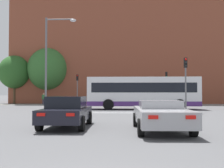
% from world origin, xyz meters
% --- Properties ---
extents(stop_line_strip, '(8.64, 0.30, 0.01)m').
position_xyz_m(stop_line_strip, '(0.00, 18.60, 0.00)').
color(stop_line_strip, silver).
rests_on(stop_line_strip, ground_plane).
extents(far_pavement, '(69.60, 2.50, 0.01)m').
position_xyz_m(far_pavement, '(0.00, 34.06, 0.01)').
color(far_pavement, gray).
rests_on(far_pavement, ground_plane).
extents(brick_civic_building, '(41.41, 13.04, 26.57)m').
position_xyz_m(brick_civic_building, '(3.22, 44.04, 10.35)').
color(brick_civic_building, brown).
rests_on(brick_civic_building, ground_plane).
extents(car_saloon_left, '(2.00, 4.40, 1.39)m').
position_xyz_m(car_saloon_left, '(-2.16, 9.17, 0.72)').
color(car_saloon_left, black).
rests_on(car_saloon_left, ground_plane).
extents(car_roadster_right, '(2.16, 4.98, 1.24)m').
position_xyz_m(car_roadster_right, '(1.92, 8.18, 0.65)').
color(car_roadster_right, '#9E9EA3').
rests_on(car_roadster_right, ground_plane).
extents(bus_crossing_lead, '(10.52, 2.68, 3.06)m').
position_xyz_m(bus_crossing_lead, '(2.12, 23.64, 1.64)').
color(bus_crossing_lead, silver).
rests_on(bus_crossing_lead, ground_plane).
extents(traffic_light_far_left, '(0.26, 0.31, 4.00)m').
position_xyz_m(traffic_light_far_left, '(-5.89, 33.00, 2.70)').
color(traffic_light_far_left, slate).
rests_on(traffic_light_far_left, ground_plane).
extents(traffic_light_far_right, '(0.26, 0.31, 4.31)m').
position_xyz_m(traffic_light_far_right, '(5.70, 33.05, 2.89)').
color(traffic_light_far_right, slate).
rests_on(traffic_light_far_right, ground_plane).
extents(traffic_light_near_right, '(0.26, 0.31, 4.37)m').
position_xyz_m(traffic_light_near_right, '(5.24, 19.09, 2.93)').
color(traffic_light_near_right, slate).
rests_on(traffic_light_near_right, ground_plane).
extents(street_lamp_junction, '(2.51, 0.36, 7.65)m').
position_xyz_m(street_lamp_junction, '(-5.50, 18.78, 4.68)').
color(street_lamp_junction, slate).
rests_on(street_lamp_junction, ground_plane).
extents(pedestrian_waiting, '(0.46, 0.38, 1.69)m').
position_xyz_m(pedestrian_waiting, '(4.63, 33.32, 0.99)').
color(pedestrian_waiting, '#333851').
rests_on(pedestrian_waiting, ground_plane).
extents(pedestrian_walking_east, '(0.43, 0.29, 1.56)m').
position_xyz_m(pedestrian_walking_east, '(-10.57, 33.70, 0.90)').
color(pedestrian_walking_east, '#333851').
rests_on(pedestrian_walking_east, ground_plane).
extents(pedestrian_walking_west, '(0.45, 0.36, 1.74)m').
position_xyz_m(pedestrian_walking_west, '(-4.18, 34.33, 1.03)').
color(pedestrian_walking_west, brown).
rests_on(pedestrian_walking_west, ground_plane).
extents(tree_by_building, '(6.11, 6.11, 8.39)m').
position_xyz_m(tree_by_building, '(-11.33, 38.37, 5.18)').
color(tree_by_building, '#4C3823').
rests_on(tree_by_building, ground_plane).
extents(tree_kerbside, '(4.73, 4.73, 7.21)m').
position_xyz_m(tree_kerbside, '(-16.24, 37.80, 4.72)').
color(tree_kerbside, '#4C3823').
rests_on(tree_kerbside, ground_plane).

